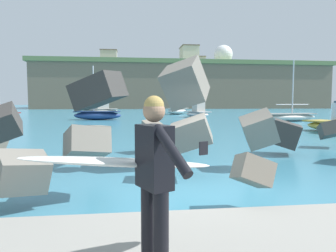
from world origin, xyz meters
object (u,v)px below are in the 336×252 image
object	(u,v)px
surfer_with_board	(146,172)
boat_far_left	(197,112)
station_building_west	(109,58)
station_building_east	(198,63)
radar_dome	(223,56)
boat_far_centre	(288,117)
boat_near_centre	(97,115)
boat_mid_centre	(177,110)
station_building_central	(189,56)
boat_near_right	(101,110)

from	to	relation	value
surfer_with_board	boat_far_left	distance (m)	35.73
surfer_with_board	station_building_west	bearing A→B (deg)	94.02
station_building_east	station_building_west	bearing A→B (deg)	-162.30
radar_dome	station_building_west	xyz separation A→B (m)	(-41.26, -11.14, -2.74)
boat_far_centre	station_building_east	size ratio (longest dim) A/B	1.26
station_building_east	surfer_with_board	bearing A→B (deg)	-102.71
boat_near_centre	boat_mid_centre	bearing A→B (deg)	51.70
radar_dome	station_building_west	size ratio (longest dim) A/B	1.72
surfer_with_board	station_building_central	bearing A→B (deg)	78.93
boat_mid_centre	boat_near_centre	bearing A→B (deg)	-128.30
boat_near_centre	station_building_west	xyz separation A→B (m)	(-3.18, 67.43, 15.60)
boat_near_centre	boat_far_centre	world-z (taller)	boat_far_centre
boat_mid_centre	station_building_west	distance (m)	57.52
boat_mid_centre	boat_far_left	size ratio (longest dim) A/B	1.08
boat_near_right	radar_dome	world-z (taller)	radar_dome
boat_near_centre	radar_dome	size ratio (longest dim) A/B	0.63
station_building_east	boat_far_left	bearing A→B (deg)	-102.46
boat_far_centre	station_building_central	bearing A→B (deg)	87.19
boat_mid_centre	radar_dome	xyz separation A→B (m)	(27.14, 64.73, 18.14)
boat_near_right	boat_mid_centre	distance (m)	11.85
boat_mid_centre	station_building_west	world-z (taller)	station_building_west
station_building_west	station_building_east	size ratio (longest dim) A/B	1.07
boat_far_centre	station_building_west	distance (m)	77.20
boat_near_centre	radar_dome	distance (m)	89.22
surfer_with_board	boat_mid_centre	bearing A→B (deg)	80.90
boat_near_centre	station_building_east	bearing A→B (deg)	69.99
boat_far_left	station_building_west	bearing A→B (deg)	103.33
radar_dome	station_building_east	bearing A→B (deg)	-173.54
radar_dome	boat_near_right	bearing A→B (deg)	-120.66
radar_dome	station_building_east	distance (m)	10.31
surfer_with_board	station_building_central	distance (m)	101.43
boat_near_right	boat_far_left	distance (m)	15.74
boat_far_left	station_building_east	size ratio (longest dim) A/B	0.95
boat_far_centre	surfer_with_board	bearing A→B (deg)	-120.75
station_building_west	surfer_with_board	bearing A→B (deg)	-85.98
boat_mid_centre	radar_dome	size ratio (longest dim) A/B	0.55
station_building_west	station_building_central	world-z (taller)	station_building_central
boat_near_right	station_building_central	size ratio (longest dim) A/B	0.75
boat_far_centre	boat_near_right	bearing A→B (deg)	139.15
surfer_with_board	station_building_east	bearing A→B (deg)	77.29
boat_near_right	boat_near_centre	bearing A→B (deg)	-86.10
boat_near_centre	station_building_central	world-z (taller)	station_building_central
surfer_with_board	boat_near_centre	size ratio (longest dim) A/B	0.35
boat_near_right	boat_far_centre	size ratio (longest dim) A/B	0.93
boat_mid_centre	station_building_east	xyz separation A→B (m)	(17.28, 63.61, 15.38)
station_building_west	station_building_east	world-z (taller)	station_building_west
station_building_central	boat_far_left	bearing A→B (deg)	-99.86
surfer_with_board	boat_near_centre	distance (m)	31.31
station_building_central	station_building_east	xyz separation A→B (m)	(5.24, 10.19, -0.89)
boat_far_centre	station_building_east	world-z (taller)	station_building_east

